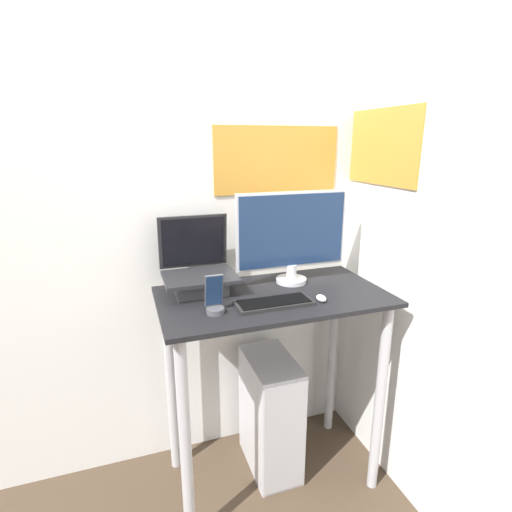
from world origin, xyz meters
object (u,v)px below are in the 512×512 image
keyboard (274,303)px  cell_phone (215,301)px  laptop (199,274)px  mouse (321,298)px  computer_tower (271,414)px  monitor (292,236)px

keyboard → cell_phone: (-0.24, 0.00, 0.04)m
laptop → keyboard: size_ratio=1.02×
mouse → computer_tower: mouse is taller
keyboard → mouse: mouse is taller
keyboard → monitor: bearing=52.4°
laptop → keyboard: laptop is taller
mouse → computer_tower: size_ratio=0.10×
monitor → computer_tower: bearing=-155.2°
laptop → cell_phone: (0.01, -0.25, -0.03)m
keyboard → computer_tower: size_ratio=0.52×
laptop → computer_tower: bearing=-14.7°
keyboard → laptop: bearing=135.0°
monitor → cell_phone: (-0.42, -0.23, -0.17)m
monitor → keyboard: size_ratio=1.69×
keyboard → cell_phone: size_ratio=2.03×
mouse → keyboard: bearing=171.5°
laptop → mouse: (0.45, -0.28, -0.06)m
mouse → cell_phone: size_ratio=0.38×
keyboard → computer_tower: 0.69m
mouse → computer_tower: 0.72m
monitor → cell_phone: 0.51m
monitor → laptop: bearing=176.2°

